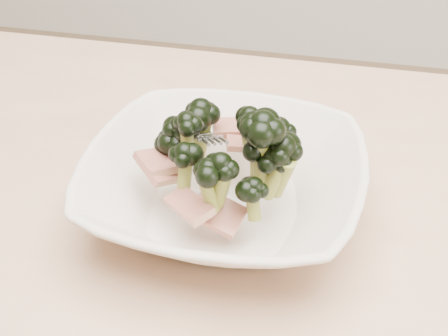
{
  "coord_description": "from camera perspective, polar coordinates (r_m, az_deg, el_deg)",
  "views": [
    {
      "loc": [
        0.01,
        -0.36,
        1.12
      ],
      "look_at": [
        -0.08,
        0.07,
        0.8
      ],
      "focal_mm": 50.0,
      "sensor_mm": 36.0,
      "label": 1
    }
  ],
  "objects": [
    {
      "name": "broccoli_dish",
      "position": [
        0.55,
        0.06,
        -1.04
      ],
      "size": [
        0.25,
        0.25,
        0.12
      ],
      "color": "beige",
      "rests_on": "dining_table"
    }
  ]
}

